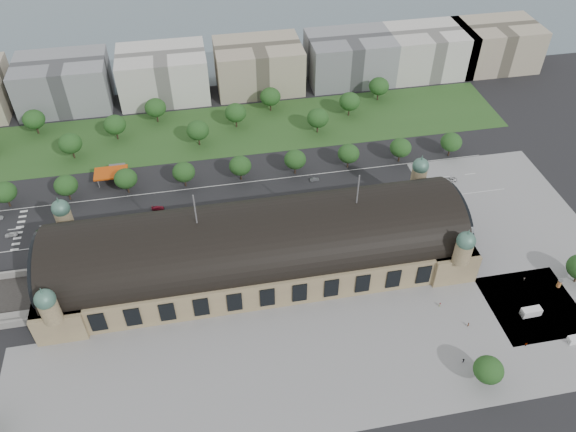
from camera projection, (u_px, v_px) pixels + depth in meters
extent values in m
plane|color=black|center=(259.00, 267.00, 206.20)|extent=(900.00, 900.00, 0.00)
cube|color=tan|center=(259.00, 256.00, 202.19)|extent=(150.00, 40.00, 12.00)
cube|color=tan|center=(66.00, 282.00, 192.92)|extent=(16.00, 43.00, 12.00)
cube|color=tan|center=(434.00, 232.00, 211.46)|extent=(16.00, 43.00, 12.00)
cylinder|color=black|center=(258.00, 244.00, 198.18)|extent=(144.00, 37.60, 37.60)
cylinder|color=black|center=(41.00, 268.00, 186.75)|extent=(1.20, 32.00, 32.00)
cylinder|color=black|center=(453.00, 214.00, 206.94)|extent=(1.20, 32.00, 32.00)
cylinder|color=tan|center=(65.00, 220.00, 201.61)|extent=(6.00, 6.00, 8.00)
sphere|color=#477262|center=(61.00, 208.00, 197.93)|extent=(6.40, 6.40, 6.40)
cone|color=#477262|center=(57.00, 200.00, 195.26)|extent=(1.00, 1.00, 2.50)
cylinder|color=tan|center=(418.00, 177.00, 220.14)|extent=(6.00, 6.00, 8.00)
sphere|color=#477262|center=(421.00, 166.00, 216.47)|extent=(6.40, 6.40, 6.40)
cone|color=#477262|center=(422.00, 158.00, 213.79)|extent=(1.00, 1.00, 2.50)
cylinder|color=tan|center=(50.00, 311.00, 170.88)|extent=(6.00, 6.00, 8.00)
sphere|color=#477262|center=(45.00, 299.00, 167.21)|extent=(6.40, 6.40, 6.40)
cone|color=#477262|center=(41.00, 290.00, 164.54)|extent=(1.00, 1.00, 2.50)
cylinder|color=tan|center=(463.00, 252.00, 189.42)|extent=(6.00, 6.00, 8.00)
sphere|color=#477262|center=(466.00, 241.00, 185.75)|extent=(6.40, 6.40, 6.40)
cone|color=#477262|center=(469.00, 232.00, 183.07)|extent=(1.00, 1.00, 2.50)
cylinder|color=#59595B|center=(195.00, 209.00, 182.40)|extent=(0.50, 0.50, 12.00)
cylinder|color=#59595B|center=(358.00, 189.00, 190.00)|extent=(0.50, 0.50, 12.00)
cube|color=gray|center=(311.00, 364.00, 175.39)|extent=(190.00, 48.00, 0.12)
cube|color=gray|center=(518.00, 231.00, 220.44)|extent=(56.00, 100.00, 0.12)
cube|color=black|center=(198.00, 207.00, 231.22)|extent=(260.00, 26.00, 0.10)
cube|color=#2A5321|center=(200.00, 133.00, 272.15)|extent=(300.00, 45.00, 0.10)
cube|color=#C4450B|center=(111.00, 173.00, 240.80)|extent=(14.00, 9.00, 0.70)
cube|color=#59595B|center=(118.00, 170.00, 247.54)|extent=(7.00, 5.00, 3.20)
cylinder|color=#59595B|center=(99.00, 174.00, 244.05)|extent=(0.50, 0.50, 4.40)
cylinder|color=#59595B|center=(125.00, 172.00, 245.57)|extent=(0.50, 0.50, 4.40)
cylinder|color=#59595B|center=(98.00, 183.00, 239.37)|extent=(0.50, 0.50, 4.40)
cylinder|color=#59595B|center=(125.00, 180.00, 240.89)|extent=(0.50, 0.50, 4.40)
cube|color=gray|center=(64.00, 83.00, 284.40)|extent=(45.00, 32.00, 24.00)
cube|color=silver|center=(163.00, 74.00, 291.32)|extent=(45.00, 32.00, 24.00)
cube|color=tan|center=(259.00, 66.00, 298.23)|extent=(45.00, 32.00, 24.00)
cube|color=gray|center=(349.00, 58.00, 305.15)|extent=(45.00, 32.00, 24.00)
cube|color=silver|center=(428.00, 51.00, 311.37)|extent=(45.00, 32.00, 24.00)
cube|color=tan|center=(495.00, 45.00, 316.90)|extent=(45.00, 32.00, 24.00)
cylinder|color=#2D2116|center=(9.00, 202.00, 230.24)|extent=(0.70, 0.70, 4.32)
ellipsoid|color=#1D4719|center=(4.00, 192.00, 226.72)|extent=(9.60, 9.60, 8.16)
cylinder|color=#2D2116|center=(69.00, 195.00, 233.56)|extent=(0.70, 0.70, 4.32)
ellipsoid|color=#1D4719|center=(66.00, 185.00, 230.04)|extent=(9.60, 9.60, 8.16)
cylinder|color=#2D2116|center=(128.00, 188.00, 236.88)|extent=(0.70, 0.70, 4.32)
ellipsoid|color=#1D4719|center=(126.00, 179.00, 233.36)|extent=(9.60, 9.60, 8.16)
cylinder|color=#2D2116|center=(185.00, 182.00, 240.20)|extent=(0.70, 0.70, 4.32)
ellipsoid|color=#1D4719|center=(184.00, 172.00, 236.67)|extent=(9.60, 9.60, 8.16)
cylinder|color=#2D2116|center=(241.00, 176.00, 243.52)|extent=(0.70, 0.70, 4.32)
ellipsoid|color=#1D4719|center=(240.00, 166.00, 239.99)|extent=(9.60, 9.60, 8.16)
cylinder|color=#2D2116|center=(295.00, 169.00, 246.84)|extent=(0.70, 0.70, 4.32)
ellipsoid|color=#1D4719|center=(295.00, 160.00, 243.31)|extent=(9.60, 9.60, 8.16)
cylinder|color=#2D2116|center=(348.00, 163.00, 250.16)|extent=(0.70, 0.70, 4.32)
ellipsoid|color=#1D4719|center=(349.00, 154.00, 246.63)|extent=(9.60, 9.60, 8.16)
cylinder|color=#2D2116|center=(399.00, 157.00, 253.48)|extent=(0.70, 0.70, 4.32)
ellipsoid|color=#1D4719|center=(401.00, 148.00, 249.95)|extent=(9.60, 9.60, 8.16)
cylinder|color=#2D2116|center=(449.00, 152.00, 256.80)|extent=(0.70, 0.70, 4.32)
ellipsoid|color=#1D4719|center=(451.00, 142.00, 253.27)|extent=(9.60, 9.60, 8.16)
cylinder|color=#2D2116|center=(37.00, 129.00, 270.17)|extent=(0.70, 0.70, 4.68)
ellipsoid|color=#1D4719|center=(34.00, 119.00, 266.35)|extent=(10.40, 10.40, 8.84)
cylinder|color=#2D2116|center=(73.00, 154.00, 255.25)|extent=(0.70, 0.70, 4.68)
ellipsoid|color=#1D4719|center=(70.00, 143.00, 251.43)|extent=(10.40, 10.40, 8.84)
cylinder|color=#2D2116|center=(117.00, 135.00, 266.65)|extent=(0.70, 0.70, 4.68)
ellipsoid|color=#1D4719|center=(115.00, 125.00, 262.83)|extent=(10.40, 10.40, 8.84)
cylinder|color=#2D2116|center=(157.00, 118.00, 278.06)|extent=(0.70, 0.70, 4.68)
ellipsoid|color=#1D4719|center=(155.00, 108.00, 274.24)|extent=(10.40, 10.40, 8.84)
cylinder|color=#2D2116|center=(199.00, 141.00, 263.13)|extent=(0.70, 0.70, 4.68)
ellipsoid|color=#1D4719|center=(198.00, 130.00, 259.31)|extent=(10.40, 10.40, 8.84)
cylinder|color=#2D2116|center=(236.00, 123.00, 274.54)|extent=(0.70, 0.70, 4.68)
ellipsoid|color=#1D4719|center=(236.00, 113.00, 270.72)|extent=(10.40, 10.40, 8.84)
cylinder|color=#2D2116|center=(271.00, 107.00, 285.94)|extent=(0.70, 0.70, 4.68)
ellipsoid|color=#1D4719|center=(270.00, 97.00, 282.12)|extent=(10.40, 10.40, 8.84)
cylinder|color=#2D2116|center=(317.00, 128.00, 271.01)|extent=(0.70, 0.70, 4.68)
ellipsoid|color=#1D4719|center=(318.00, 118.00, 267.19)|extent=(10.40, 10.40, 8.84)
cylinder|color=#2D2116|center=(349.00, 111.00, 282.42)|extent=(0.70, 0.70, 4.68)
ellipsoid|color=#1D4719|center=(350.00, 101.00, 278.60)|extent=(10.40, 10.40, 8.84)
cylinder|color=#2D2116|center=(378.00, 96.00, 293.82)|extent=(0.70, 0.70, 4.68)
ellipsoid|color=#1D4719|center=(379.00, 86.00, 290.00)|extent=(10.40, 10.40, 8.84)
cylinder|color=#2D2116|center=(576.00, 277.00, 199.49)|extent=(0.70, 0.70, 4.32)
cylinder|color=#2D2116|center=(485.00, 379.00, 169.28)|extent=(0.70, 0.70, 3.96)
ellipsoid|color=#1D4719|center=(489.00, 370.00, 166.05)|extent=(9.00, 9.00, 7.65)
imported|color=#BBBCBE|center=(11.00, 234.00, 217.87)|extent=(4.89, 2.09, 1.64)
imported|color=black|center=(56.00, 240.00, 215.71)|extent=(5.44, 2.72, 1.48)
imported|color=maroon|center=(158.00, 208.00, 229.70)|extent=(5.04, 2.30, 1.43)
imported|color=#16163F|center=(263.00, 200.00, 233.35)|extent=(4.66, 2.25, 1.53)
imported|color=#585B5F|center=(315.00, 179.00, 243.92)|extent=(4.00, 1.49, 1.31)
imported|color=silver|center=(450.00, 180.00, 243.61)|extent=(5.75, 2.77, 1.58)
imported|color=black|center=(107.00, 240.00, 215.73)|extent=(5.11, 3.35, 1.59)
imported|color=maroon|center=(90.00, 241.00, 215.41)|extent=(6.02, 4.80, 1.52)
imported|color=#171C41|center=(113.00, 238.00, 216.60)|extent=(5.82, 4.07, 1.56)
imported|color=#5A5C62|center=(165.00, 231.00, 219.40)|extent=(4.30, 3.77, 1.40)
imported|color=silver|center=(137.00, 235.00, 217.95)|extent=(4.13, 2.69, 1.29)
imported|color=gray|center=(172.00, 236.00, 217.61)|extent=(5.57, 4.04, 1.41)
imported|color=black|center=(205.00, 231.00, 219.54)|extent=(5.37, 4.21, 1.45)
imported|color=#BD431E|center=(232.00, 211.00, 227.23)|extent=(11.53, 3.42, 3.17)
imported|color=white|center=(307.00, 209.00, 228.23)|extent=(10.95, 3.30, 3.01)
imported|color=#BCB7AE|center=(319.00, 207.00, 228.85)|extent=(11.92, 3.59, 3.27)
cube|color=white|center=(531.00, 312.00, 188.90)|extent=(6.77, 2.82, 2.91)
cube|color=white|center=(524.00, 314.00, 188.82)|extent=(1.84, 2.50, 2.01)
cube|color=white|center=(576.00, 339.00, 180.88)|extent=(5.77, 2.40, 2.48)
cube|color=white|center=(570.00, 341.00, 180.81)|extent=(1.57, 2.13, 1.72)
cylinder|color=#BE2F46|center=(559.00, 284.00, 198.14)|extent=(1.42, 1.42, 3.05)
cylinder|color=#59595B|center=(561.00, 281.00, 197.06)|extent=(1.73, 1.73, 0.25)
imported|color=gray|center=(440.00, 305.00, 191.99)|extent=(0.90, 0.66, 1.65)
imported|color=gray|center=(468.00, 325.00, 185.53)|extent=(0.83, 0.82, 1.93)
imported|color=gray|center=(524.00, 278.00, 200.87)|extent=(0.83, 0.96, 1.72)
imported|color=gray|center=(526.00, 344.00, 179.85)|extent=(1.11, 0.60, 1.82)
imported|color=gray|center=(463.00, 361.00, 175.29)|extent=(1.19, 1.01, 1.72)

